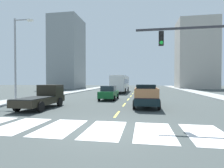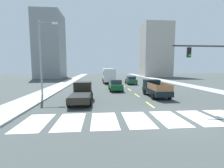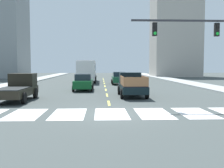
# 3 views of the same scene
# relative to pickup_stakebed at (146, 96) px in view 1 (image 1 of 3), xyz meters

# --- Properties ---
(ground_plane) EXTENTS (160.00, 160.00, 0.00)m
(ground_plane) POSITION_rel_pickup_stakebed_xyz_m (-2.07, -8.31, -0.94)
(ground_plane) COLOR #3A4241
(sidewalk_right) EXTENTS (3.11, 110.00, 0.15)m
(sidewalk_right) POSITION_rel_pickup_stakebed_xyz_m (10.20, 9.69, -0.86)
(sidewalk_right) COLOR #949898
(sidewalk_right) RESTS_ON ground
(sidewalk_left) EXTENTS (3.11, 110.00, 0.15)m
(sidewalk_left) POSITION_rel_pickup_stakebed_xyz_m (-14.34, 9.69, -0.86)
(sidewalk_left) COLOR #949898
(sidewalk_left) RESTS_ON ground
(crosswalk_stripe_2) EXTENTS (1.75, 3.41, 0.01)m
(crosswalk_stripe_2) POSITION_rel_pickup_stakebed_xyz_m (-6.61, -8.31, -0.93)
(crosswalk_stripe_2) COLOR silver
(crosswalk_stripe_2) RESTS_ON ground
(crosswalk_stripe_3) EXTENTS (1.75, 3.41, 0.01)m
(crosswalk_stripe_3) POSITION_rel_pickup_stakebed_xyz_m (-4.34, -8.31, -0.93)
(crosswalk_stripe_3) COLOR silver
(crosswalk_stripe_3) RESTS_ON ground
(crosswalk_stripe_4) EXTENTS (1.75, 3.41, 0.01)m
(crosswalk_stripe_4) POSITION_rel_pickup_stakebed_xyz_m (-2.07, -8.31, -0.93)
(crosswalk_stripe_4) COLOR silver
(crosswalk_stripe_4) RESTS_ON ground
(crosswalk_stripe_5) EXTENTS (1.75, 3.41, 0.01)m
(crosswalk_stripe_5) POSITION_rel_pickup_stakebed_xyz_m (0.20, -8.31, -0.93)
(crosswalk_stripe_5) COLOR silver
(crosswalk_stripe_5) RESTS_ON ground
(crosswalk_stripe_6) EXTENTS (1.75, 3.41, 0.01)m
(crosswalk_stripe_6) POSITION_rel_pickup_stakebed_xyz_m (2.47, -8.31, -0.93)
(crosswalk_stripe_6) COLOR silver
(crosswalk_stripe_6) RESTS_ON ground
(lane_dash_0) EXTENTS (0.16, 2.40, 0.01)m
(lane_dash_0) POSITION_rel_pickup_stakebed_xyz_m (-2.07, -4.31, -0.93)
(lane_dash_0) COLOR #DDD04B
(lane_dash_0) RESTS_ON ground
(lane_dash_1) EXTENTS (0.16, 2.40, 0.01)m
(lane_dash_1) POSITION_rel_pickup_stakebed_xyz_m (-2.07, 0.69, -0.93)
(lane_dash_1) COLOR #DDD04B
(lane_dash_1) RESTS_ON ground
(lane_dash_2) EXTENTS (0.16, 2.40, 0.01)m
(lane_dash_2) POSITION_rel_pickup_stakebed_xyz_m (-2.07, 5.69, -0.93)
(lane_dash_2) COLOR #DDD04B
(lane_dash_2) RESTS_ON ground
(lane_dash_3) EXTENTS (0.16, 2.40, 0.01)m
(lane_dash_3) POSITION_rel_pickup_stakebed_xyz_m (-2.07, 10.69, -0.93)
(lane_dash_3) COLOR #DDD04B
(lane_dash_3) RESTS_ON ground
(lane_dash_4) EXTENTS (0.16, 2.40, 0.01)m
(lane_dash_4) POSITION_rel_pickup_stakebed_xyz_m (-2.07, 15.69, -0.93)
(lane_dash_4) COLOR #DDD04B
(lane_dash_4) RESTS_ON ground
(lane_dash_5) EXTENTS (0.16, 2.40, 0.01)m
(lane_dash_5) POSITION_rel_pickup_stakebed_xyz_m (-2.07, 20.69, -0.93)
(lane_dash_5) COLOR #DDD04B
(lane_dash_5) RESTS_ON ground
(lane_dash_6) EXTENTS (0.16, 2.40, 0.01)m
(lane_dash_6) POSITION_rel_pickup_stakebed_xyz_m (-2.07, 25.69, -0.93)
(lane_dash_6) COLOR #DDD04B
(lane_dash_6) RESTS_ON ground
(lane_dash_7) EXTENTS (0.16, 2.40, 0.01)m
(lane_dash_7) POSITION_rel_pickup_stakebed_xyz_m (-2.07, 30.69, -0.93)
(lane_dash_7) COLOR #DDD04B
(lane_dash_7) RESTS_ON ground
(pickup_stakebed) EXTENTS (2.18, 5.20, 1.96)m
(pickup_stakebed) POSITION_rel_pickup_stakebed_xyz_m (0.00, 0.00, 0.00)
(pickup_stakebed) COLOR black
(pickup_stakebed) RESTS_ON ground
(pickup_dark) EXTENTS (2.18, 5.20, 1.96)m
(pickup_dark) POSITION_rel_pickup_stakebed_xyz_m (-8.74, -2.44, -0.02)
(pickup_dark) COLOR black
(pickup_dark) RESTS_ON ground
(city_bus) EXTENTS (2.72, 10.80, 3.32)m
(city_bus) POSITION_rel_pickup_stakebed_xyz_m (-4.66, 18.53, 1.02)
(city_bus) COLOR silver
(city_bus) RESTS_ON ground
(sedan_far) EXTENTS (2.02, 4.40, 1.72)m
(sedan_far) POSITION_rel_pickup_stakebed_xyz_m (-4.39, 4.87, -0.08)
(sedan_far) COLOR #0F5224
(sedan_far) RESTS_ON ground
(sedan_near_left) EXTENTS (2.02, 4.40, 1.72)m
(sedan_near_left) POSITION_rel_pickup_stakebed_xyz_m (-0.10, 13.70, -0.08)
(sedan_near_left) COLOR #14492E
(sedan_near_left) RESTS_ON ground
(streetlight_left) EXTENTS (2.20, 0.28, 9.00)m
(streetlight_left) POSITION_rel_pickup_stakebed_xyz_m (-13.66, 0.59, 4.03)
(streetlight_left) COLOR gray
(streetlight_left) RESTS_ON ground
(tower_tall_centre) EXTENTS (8.49, 10.24, 21.47)m
(tower_tall_centre) POSITION_rel_pickup_stakebed_xyz_m (-23.31, 35.74, 9.80)
(tower_tall_centre) COLOR gray
(tower_tall_centre) RESTS_ON ground
(block_mid_left) EXTENTS (10.66, 8.61, 20.13)m
(block_mid_left) POSITION_rel_pickup_stakebed_xyz_m (15.14, 39.94, 9.13)
(block_mid_left) COLOR #ACA59B
(block_mid_left) RESTS_ON ground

